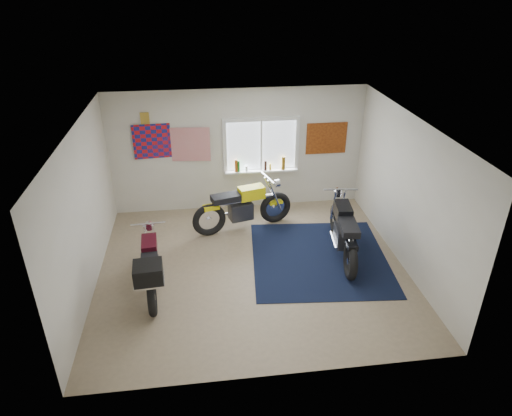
{
  "coord_description": "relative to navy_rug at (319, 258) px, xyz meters",
  "views": [
    {
      "loc": [
        -0.82,
        -6.81,
        4.85
      ],
      "look_at": [
        0.12,
        0.4,
        1.03
      ],
      "focal_mm": 32.0,
      "sensor_mm": 36.0,
      "label": 1
    }
  ],
  "objects": [
    {
      "name": "maroon_tourer",
      "position": [
        -3.04,
        -0.66,
        0.51
      ],
      "size": [
        0.61,
        1.96,
        1.0
      ],
      "rotation": [
        0.0,
        0.0,
        1.64
      ],
      "color": "black",
      "rests_on": "ground"
    },
    {
      "name": "black_chrome_bike",
      "position": [
        0.45,
        0.08,
        0.49
      ],
      "size": [
        0.67,
        2.19,
        1.12
      ],
      "rotation": [
        0.0,
        0.0,
        1.46
      ],
      "color": "black",
      "rests_on": "navy_rug"
    },
    {
      "name": "window_assembly",
      "position": [
        -0.8,
        2.3,
        1.36
      ],
      "size": [
        1.66,
        0.17,
        1.26
      ],
      "color": "white",
      "rests_on": "room_shell"
    },
    {
      "name": "flag_display",
      "position": [
        -3.2,
        2.31,
        2.14
      ],
      "size": [
        1.6,
        0.1,
        1.17
      ],
      "color": "red",
      "rests_on": "room_shell"
    },
    {
      "name": "yellow_triumph",
      "position": [
        -1.32,
        1.3,
        0.47
      ],
      "size": [
        2.13,
        0.8,
        1.09
      ],
      "rotation": [
        0.0,
        0.0,
        0.26
      ],
      "color": "black",
      "rests_on": "ground"
    },
    {
      "name": "navy_rug",
      "position": [
        0.0,
        0.0,
        0.0
      ],
      "size": [
        2.72,
        2.81,
        0.01
      ],
      "primitive_type": "cube",
      "rotation": [
        0.0,
        0.0,
        -0.09
      ],
      "color": "black",
      "rests_on": "ground"
    },
    {
      "name": "oil_bottles",
      "position": [
        -0.81,
        2.23,
        1.02
      ],
      "size": [
        1.13,
        0.09,
        0.3
      ],
      "color": "#8E4414",
      "rests_on": "window_assembly"
    },
    {
      "name": "room_shell",
      "position": [
        -1.3,
        -0.17,
        1.63
      ],
      "size": [
        5.5,
        5.5,
        5.5
      ],
      "color": "white",
      "rests_on": "ground"
    },
    {
      "name": "triumph_poster",
      "position": [
        0.65,
        2.31,
        1.54
      ],
      "size": [
        0.9,
        0.03,
        0.7
      ],
      "primitive_type": "cube",
      "color": "#A54C14",
      "rests_on": "room_shell"
    },
    {
      "name": "ground",
      "position": [
        -1.3,
        -0.17,
        -0.01
      ],
      "size": [
        5.5,
        5.5,
        0.0
      ],
      "primitive_type": "plane",
      "color": "#9E896B",
      "rests_on": "ground"
    }
  ]
}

